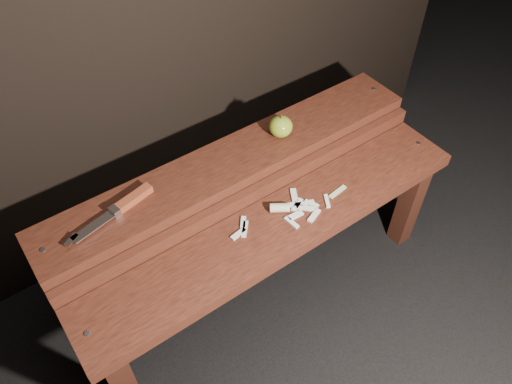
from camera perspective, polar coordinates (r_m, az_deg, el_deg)
ground at (r=1.74m, az=1.17°, el=-11.21°), size 60.00×60.00×0.00m
bench_front_tier at (r=1.42m, az=2.86°, el=-5.55°), size 1.20×0.20×0.42m
bench_rear_tier at (r=1.50m, az=-2.36°, el=1.50°), size 1.20×0.21×0.50m
apple at (r=1.49m, az=2.84°, el=7.50°), size 0.07×0.07×0.08m
knife at (r=1.34m, az=-14.86°, el=-1.45°), size 0.26×0.08×0.02m
apple_scraps at (r=1.40m, az=3.65°, el=-2.01°), size 0.38×0.13×0.03m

